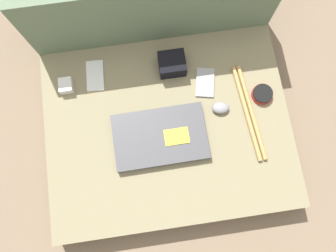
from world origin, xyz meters
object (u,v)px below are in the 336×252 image
at_px(computer_mouse, 221,108).
at_px(speaker_puck, 262,94).
at_px(charger_brick, 66,86).
at_px(phone_black, 95,76).
at_px(camera_pouch, 172,64).
at_px(phone_silver, 205,82).
at_px(laptop, 160,137).

xyz_separation_m(computer_mouse, speaker_puck, (0.17, 0.03, -0.00)).
bearing_deg(charger_brick, phone_black, 15.24).
distance_m(camera_pouch, charger_brick, 0.42).
bearing_deg(phone_silver, charger_brick, -174.53).
distance_m(speaker_puck, charger_brick, 0.75).
height_order(computer_mouse, phone_black, computer_mouse).
distance_m(speaker_puck, phone_silver, 0.22).
bearing_deg(camera_pouch, computer_mouse, -51.21).
relative_size(phone_black, camera_pouch, 1.26).
height_order(computer_mouse, charger_brick, charger_brick).
bearing_deg(speaker_puck, phone_silver, 158.75).
relative_size(laptop, camera_pouch, 3.40).
relative_size(laptop, charger_brick, 6.08).
height_order(phone_silver, camera_pouch, camera_pouch).
relative_size(laptop, speaker_puck, 4.37).
height_order(phone_black, charger_brick, charger_brick).
distance_m(laptop, computer_mouse, 0.25).
xyz_separation_m(laptop, camera_pouch, (0.08, 0.27, 0.02)).
height_order(computer_mouse, speaker_puck, computer_mouse).
height_order(phone_silver, charger_brick, charger_brick).
bearing_deg(charger_brick, speaker_puck, -10.76).
bearing_deg(computer_mouse, charger_brick, 169.43).
xyz_separation_m(laptop, charger_brick, (-0.33, 0.25, 0.00)).
bearing_deg(laptop, computer_mouse, 17.32).
bearing_deg(phone_black, charger_brick, -161.81).
xyz_separation_m(phone_silver, camera_pouch, (-0.12, 0.08, 0.03)).
xyz_separation_m(laptop, phone_silver, (0.20, 0.19, -0.01)).
distance_m(speaker_puck, camera_pouch, 0.36).
distance_m(phone_silver, charger_brick, 0.54).
bearing_deg(speaker_puck, computer_mouse, -169.40).
distance_m(phone_black, charger_brick, 0.12).
relative_size(speaker_puck, camera_pouch, 0.78).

